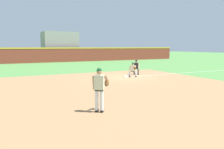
% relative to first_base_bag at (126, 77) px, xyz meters
% --- Properties ---
extents(ground_plane, '(160.00, 160.00, 0.00)m').
position_rel_first_base_bag_xyz_m(ground_plane, '(0.00, 0.00, -0.04)').
color(ground_plane, '#518942').
extents(infield_dirt_patch, '(18.00, 18.00, 0.01)m').
position_rel_first_base_bag_xyz_m(infield_dirt_patch, '(-3.14, -4.34, -0.04)').
color(infield_dirt_patch, '#9E754C').
rests_on(infield_dirt_patch, ground).
extents(foul_line_stripe, '(17.20, 0.10, 0.00)m').
position_rel_first_base_bag_xyz_m(foul_line_stripe, '(8.60, 0.00, -0.04)').
color(foul_line_stripe, white).
rests_on(foul_line_stripe, ground).
extents(first_base_bag, '(0.38, 0.38, 0.09)m').
position_rel_first_base_bag_xyz_m(first_base_bag, '(0.00, 0.00, 0.00)').
color(first_base_bag, white).
rests_on(first_base_bag, ground).
extents(baseball, '(0.07, 0.07, 0.07)m').
position_rel_first_base_bag_xyz_m(baseball, '(-2.23, -3.91, -0.01)').
color(baseball, white).
rests_on(baseball, ground).
extents(pitcher, '(0.84, 0.55, 1.86)m').
position_rel_first_base_bag_xyz_m(pitcher, '(-6.25, -8.65, 1.01)').
color(pitcher, black).
rests_on(pitcher, ground).
extents(first_baseman, '(0.72, 1.09, 1.34)m').
position_rel_first_base_bag_xyz_m(first_baseman, '(0.64, -0.17, 0.69)').
color(first_baseman, black).
rests_on(first_baseman, ground).
extents(umpire, '(0.68, 0.66, 1.46)m').
position_rel_first_base_bag_xyz_m(umpire, '(1.80, 1.09, 0.75)').
color(umpire, black).
rests_on(umpire, ground).
extents(outfield_wall, '(48.00, 0.54, 2.60)m').
position_rel_first_base_bag_xyz_m(outfield_wall, '(0.00, 22.00, 1.35)').
color(outfield_wall, brown).
rests_on(outfield_wall, ground).
extents(stadium_seating_block, '(6.23, 5.05, 5.45)m').
position_rel_first_base_bag_xyz_m(stadium_seating_block, '(-0.00, 25.32, 2.70)').
color(stadium_seating_block, gray).
rests_on(stadium_seating_block, ground).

